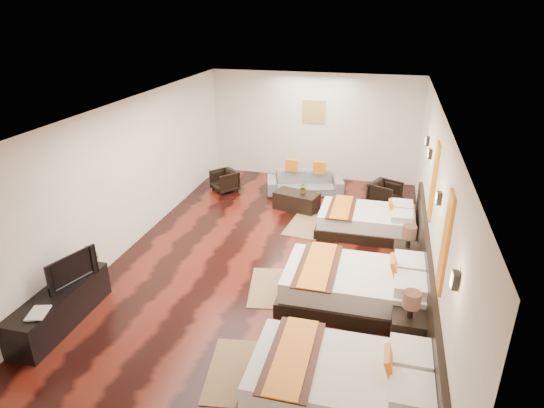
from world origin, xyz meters
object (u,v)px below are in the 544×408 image
(book, at_px, (29,313))
(coffee_table, at_px, (297,201))
(nightstand_a, at_px, (408,328))
(sofa, at_px, (305,182))
(bed_near, at_px, (343,383))
(tv_console, at_px, (60,307))
(armchair_left, at_px, (225,181))
(bed_far, at_px, (368,221))
(table_plant, at_px, (303,188))
(figurine, at_px, (88,255))
(tv, at_px, (69,268))
(nightstand_b, at_px, (406,256))
(bed_mid, at_px, (358,286))
(armchair_right, at_px, (385,194))

(book, xyz_separation_m, coffee_table, (2.53, 5.55, -0.37))
(nightstand_a, xyz_separation_m, sofa, (-2.41, 5.33, -0.04))
(sofa, bearing_deg, bed_near, -90.66)
(tv_console, distance_m, armchair_left, 5.69)
(bed_far, xyz_separation_m, table_plant, (-1.52, 0.86, 0.26))
(table_plant, bearing_deg, figurine, -122.30)
(tv, distance_m, coffee_table, 5.36)
(nightstand_b, bearing_deg, book, -146.29)
(armchair_left, height_order, coffee_table, armchair_left)
(tv, xyz_separation_m, table_plant, (2.63, 4.75, -0.27))
(tv_console, distance_m, table_plant, 5.70)
(bed_mid, xyz_separation_m, coffee_table, (-1.67, 3.40, -0.10))
(figurine, height_order, armchair_left, figurine)
(figurine, bearing_deg, armchair_right, 47.39)
(bed_far, bearing_deg, bed_mid, -89.91)
(nightstand_a, xyz_separation_m, nightstand_b, (0.00, 2.03, 0.01))
(bed_near, height_order, book, bed_near)
(bed_mid, xyz_separation_m, nightstand_a, (0.75, -0.88, 0.01))
(figurine, bearing_deg, coffee_table, 58.90)
(figurine, distance_m, sofa, 5.84)
(nightstand_a, bearing_deg, sofa, 114.37)
(armchair_right, bearing_deg, table_plant, 134.98)
(bed_near, bearing_deg, bed_far, 90.03)
(bed_near, height_order, bed_mid, bed_mid)
(book, relative_size, figurine, 1.03)
(nightstand_a, height_order, tv, tv)
(nightstand_a, bearing_deg, coffee_table, 119.42)
(coffee_table, bearing_deg, bed_far, -26.35)
(table_plant, bearing_deg, bed_far, -29.63)
(bed_mid, bearing_deg, nightstand_b, 56.98)
(nightstand_a, distance_m, armchair_right, 4.99)
(armchair_right, bearing_deg, nightstand_b, -146.24)
(figurine, distance_m, table_plant, 5.01)
(figurine, relative_size, coffee_table, 0.32)
(armchair_left, bearing_deg, bed_far, 17.48)
(figurine, xyz_separation_m, sofa, (2.53, 5.25, -0.44))
(armchair_left, bearing_deg, figurine, -56.48)
(bed_far, xyz_separation_m, tv_console, (-4.20, -4.16, 0.02))
(coffee_table, bearing_deg, book, -114.50)
(sofa, bearing_deg, armchair_left, 175.62)
(bed_near, relative_size, tv_console, 1.23)
(sofa, bearing_deg, tv_console, -127.71)
(tv_console, xyz_separation_m, sofa, (2.53, 6.04, -0.00))
(book, bearing_deg, tv, 86.59)
(bed_near, distance_m, bed_mid, 2.08)
(tv_console, xyz_separation_m, armchair_right, (4.50, 5.68, 0.02))
(book, xyz_separation_m, sofa, (2.53, 6.60, -0.29))
(tv, relative_size, coffee_table, 0.83)
(bed_near, bearing_deg, nightstand_b, 76.98)
(armchair_left, bearing_deg, table_plant, 23.20)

